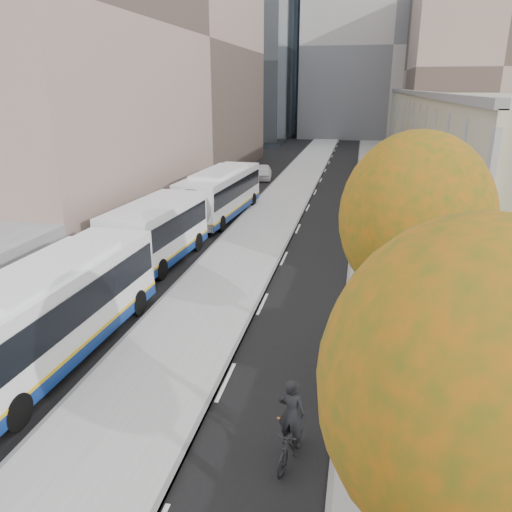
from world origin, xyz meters
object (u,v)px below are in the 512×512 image
(cyclist, at_px, (291,432))
(bus_shelter, at_px, (497,363))
(bus_far, at_px, (198,206))
(distant_car, at_px, (263,172))

(cyclist, bearing_deg, bus_shelter, 33.74)
(bus_far, bearing_deg, bus_shelter, -47.87)
(bus_shelter, distance_m, bus_far, 21.48)
(distant_car, bearing_deg, bus_far, -99.26)
(bus_shelter, relative_size, distant_car, 1.05)
(bus_far, height_order, distant_car, bus_far)
(bus_shelter, xyz_separation_m, bus_far, (-13.31, 16.86, -0.48))
(distant_car, bearing_deg, cyclist, -86.44)
(bus_far, distance_m, distant_car, 19.52)
(bus_shelter, bearing_deg, bus_far, 128.29)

